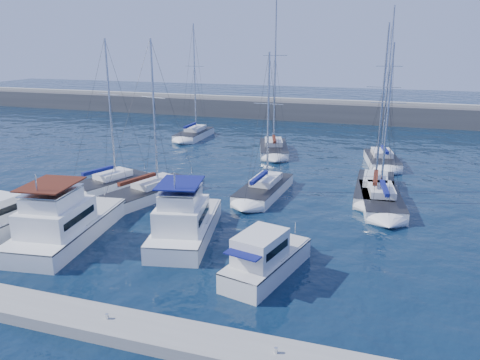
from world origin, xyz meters
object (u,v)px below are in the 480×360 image
(sailboat_mid_e, at_px, (381,200))
(sailboat_back_c, at_px, (382,160))
(motor_yacht_stbd_outer, at_px, (265,261))
(sailboat_mid_a, at_px, (110,183))
(motor_yacht_port_inner, at_px, (64,225))
(sailboat_mid_b, at_px, (151,191))
(sailboat_mid_c, at_px, (264,189))
(motor_yacht_port_outer, at_px, (3,222))
(motor_yacht_stbd_inner, at_px, (185,224))
(sailboat_back_b, at_px, (274,148))
(sailboat_mid_d, at_px, (375,189))
(sailboat_back_a, at_px, (194,134))

(sailboat_mid_e, xyz_separation_m, sailboat_back_c, (-0.35, 13.64, 0.06))
(motor_yacht_stbd_outer, distance_m, sailboat_mid_a, 21.02)
(motor_yacht_port_inner, height_order, sailboat_mid_a, sailboat_mid_a)
(sailboat_mid_b, bearing_deg, motor_yacht_stbd_outer, -20.72)
(sailboat_mid_c, bearing_deg, sailboat_mid_a, -165.50)
(motor_yacht_port_inner, xyz_separation_m, sailboat_mid_e, (19.93, 13.66, -0.63))
(motor_yacht_port_outer, distance_m, sailboat_mid_e, 28.37)
(motor_yacht_stbd_inner, bearing_deg, sailboat_back_c, 52.42)
(motor_yacht_port_outer, xyz_separation_m, sailboat_mid_c, (14.85, 13.96, -0.45))
(motor_yacht_stbd_outer, distance_m, sailboat_mid_c, 14.64)
(sailboat_mid_b, distance_m, sailboat_back_c, 25.36)
(motor_yacht_stbd_inner, xyz_separation_m, sailboat_back_b, (-0.44, 26.38, -0.57))
(sailboat_mid_d, bearing_deg, sailboat_mid_b, -160.65)
(motor_yacht_port_outer, distance_m, sailboat_back_b, 31.78)
(motor_yacht_stbd_outer, bearing_deg, sailboat_back_c, 92.44)
(sailboat_back_b, bearing_deg, motor_yacht_stbd_inner, -105.21)
(sailboat_mid_d, distance_m, sailboat_mid_e, 3.03)
(sailboat_mid_c, bearing_deg, motor_yacht_port_inner, -123.19)
(sailboat_mid_b, relative_size, sailboat_back_c, 0.81)
(motor_yacht_stbd_outer, relative_size, sailboat_mid_d, 0.49)
(sailboat_mid_d, height_order, sailboat_back_b, sailboat_back_b)
(motor_yacht_stbd_outer, relative_size, sailboat_mid_c, 0.58)
(motor_yacht_port_outer, xyz_separation_m, sailboat_mid_e, (24.62, 14.09, -0.44))
(sailboat_mid_a, xyz_separation_m, sailboat_mid_b, (4.70, -1.00, -0.02))
(sailboat_mid_c, distance_m, sailboat_mid_d, 9.66)
(sailboat_back_c, bearing_deg, sailboat_mid_a, -155.07)
(motor_yacht_port_outer, height_order, sailboat_mid_e, sailboat_mid_e)
(motor_yacht_port_outer, xyz_separation_m, motor_yacht_stbd_inner, (12.25, 3.12, 0.19))
(motor_yacht_port_outer, relative_size, sailboat_back_b, 0.37)
(sailboat_mid_b, bearing_deg, sailboat_back_a, 123.52)
(motor_yacht_stbd_inner, distance_m, sailboat_mid_c, 11.17)
(motor_yacht_port_inner, distance_m, sailboat_back_b, 29.93)
(sailboat_back_b, relative_size, sailboat_back_c, 1.09)
(sailboat_mid_c, distance_m, sailboat_back_c, 16.69)
(sailboat_mid_b, distance_m, sailboat_back_a, 25.38)
(motor_yacht_stbd_inner, distance_m, sailboat_mid_b, 9.70)
(sailboat_mid_e, bearing_deg, sailboat_mid_b, -176.56)
(motor_yacht_stbd_inner, bearing_deg, motor_yacht_stbd_outer, -38.47)
(sailboat_mid_a, height_order, sailboat_mid_d, sailboat_mid_d)
(motor_yacht_port_inner, xyz_separation_m, sailboat_mid_b, (1.12, 9.91, -0.63))
(motor_yacht_port_outer, height_order, motor_yacht_port_inner, motor_yacht_port_inner)
(sailboat_mid_a, bearing_deg, motor_yacht_port_inner, -52.64)
(sailboat_back_b, bearing_deg, sailboat_mid_e, -66.42)
(sailboat_mid_b, bearing_deg, sailboat_mid_e, 29.72)
(motor_yacht_port_outer, bearing_deg, sailboat_mid_b, 65.94)
(motor_yacht_port_inner, xyz_separation_m, motor_yacht_stbd_inner, (7.56, 2.68, 0.00))
(sailboat_back_c, bearing_deg, motor_yacht_port_inner, -136.02)
(sailboat_mid_a, relative_size, sailboat_back_b, 0.74)
(motor_yacht_port_inner, height_order, sailboat_mid_b, sailboat_mid_b)
(motor_yacht_stbd_outer, distance_m, sailboat_mid_b, 16.63)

